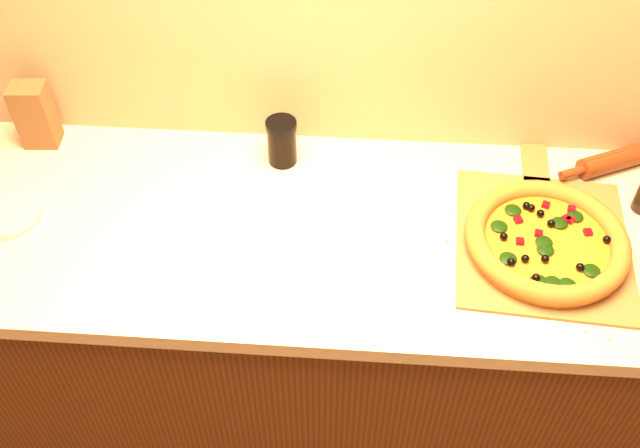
{
  "coord_description": "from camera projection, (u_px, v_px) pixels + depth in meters",
  "views": [
    {
      "loc": [
        0.06,
        0.28,
        2.14
      ],
      "look_at": [
        -0.02,
        1.38,
        0.96
      ],
      "focal_mm": 40.0,
      "sensor_mm": 36.0,
      "label": 1
    }
  ],
  "objects": [
    {
      "name": "pizza",
      "position": [
        546.0,
        241.0,
        1.61
      ],
      "size": [
        0.37,
        0.37,
        0.05
      ],
      "color": "#B6692D",
      "rests_on": "pizza_peel"
    },
    {
      "name": "cabinet",
      "position": [
        327.0,
        338.0,
        2.03
      ],
      "size": [
        2.8,
        0.65,
        0.86
      ],
      "primitive_type": "cube",
      "color": "#45250E",
      "rests_on": "ground"
    },
    {
      "name": "countertop",
      "position": [
        329.0,
        232.0,
        1.7
      ],
      "size": [
        2.84,
        0.68,
        0.04
      ],
      "primitive_type": "cube",
      "color": "beige",
      "rests_on": "cabinet"
    },
    {
      "name": "paper_bag",
      "position": [
        35.0,
        115.0,
        1.83
      ],
      "size": [
        0.09,
        0.08,
        0.18
      ],
      "primitive_type": "cube",
      "rotation": [
        0.0,
        0.0,
        0.07
      ],
      "color": "brown",
      "rests_on": "countertop"
    },
    {
      "name": "rolling_pin",
      "position": [
        627.0,
        157.0,
        1.81
      ],
      "size": [
        0.37,
        0.19,
        0.05
      ],
      "rotation": [
        0.0,
        0.0,
        0.44
      ],
      "color": "#53210E",
      "rests_on": "countertop"
    },
    {
      "name": "side_plate",
      "position": [
        9.0,
        215.0,
        1.7
      ],
      "size": [
        0.21,
        0.21,
        0.01
      ],
      "primitive_type": "cylinder",
      "rotation": [
        0.0,
        0.0,
        0.39
      ],
      "color": "beige",
      "rests_on": "countertop"
    },
    {
      "name": "dark_jar",
      "position": [
        282.0,
        142.0,
        1.8
      ],
      "size": [
        0.08,
        0.08,
        0.13
      ],
      "color": "black",
      "rests_on": "countertop"
    },
    {
      "name": "pizza_peel",
      "position": [
        542.0,
        237.0,
        1.66
      ],
      "size": [
        0.42,
        0.6,
        0.01
      ],
      "rotation": [
        0.0,
        0.0,
        -0.07
      ],
      "color": "brown",
      "rests_on": "countertop"
    }
  ]
}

